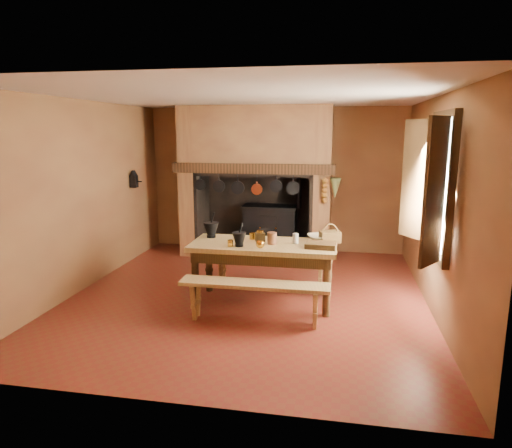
{
  "coord_description": "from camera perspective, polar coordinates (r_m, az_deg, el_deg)",
  "views": [
    {
      "loc": [
        1.25,
        -6.16,
        2.34
      ],
      "look_at": [
        0.06,
        0.3,
        1.0
      ],
      "focal_mm": 32.0,
      "sensor_mm": 36.0,
      "label": 1
    }
  ],
  "objects": [
    {
      "name": "chimney_breast",
      "position": [
        8.63,
        0.04,
        7.99
      ],
      "size": [
        2.95,
        0.96,
        2.8
      ],
      "color": "olive",
      "rests_on": "floor"
    },
    {
      "name": "ceiling",
      "position": [
        6.31,
        -1.09,
        15.68
      ],
      "size": [
        5.5,
        5.5,
        0.0
      ],
      "primitive_type": "plane",
      "rotation": [
        3.14,
        0.0,
        0.0
      ],
      "color": "silver",
      "rests_on": "back_wall"
    },
    {
      "name": "window",
      "position": [
        5.9,
        21.14,
        4.51
      ],
      "size": [
        0.39,
        1.75,
        1.76
      ],
      "color": "white",
      "rests_on": "wall_right"
    },
    {
      "name": "wall_coffee_mill",
      "position": [
        8.58,
        -15.03,
        5.6
      ],
      "size": [
        0.23,
        0.16,
        0.31
      ],
      "color": "black",
      "rests_on": "wall_left"
    },
    {
      "name": "wall_right",
      "position": [
        6.36,
        21.64,
        2.19
      ],
      "size": [
        0.02,
        5.5,
        2.8
      ],
      "primitive_type": "cube",
      "color": "olive",
      "rests_on": "floor"
    },
    {
      "name": "brass_cup",
      "position": [
        5.93,
        0.53,
        -2.6
      ],
      "size": [
        0.11,
        0.11,
        0.09
      ],
      "primitive_type": "imported",
      "rotation": [
        0.0,
        0.0,
        0.01
      ],
      "color": "gold",
      "rests_on": "work_table"
    },
    {
      "name": "mortar_small",
      "position": [
        6.0,
        -2.11,
        -1.83
      ],
      "size": [
        0.19,
        0.19,
        0.32
      ],
      "rotation": [
        0.0,
        0.0,
        -0.41
      ],
      "color": "black",
      "rests_on": "work_table"
    },
    {
      "name": "wicker_basket",
      "position": [
        6.32,
        9.22,
        -1.5
      ],
      "size": [
        0.31,
        0.27,
        0.26
      ],
      "rotation": [
        0.0,
        0.0,
        0.32
      ],
      "color": "#543919",
      "rests_on": "work_table"
    },
    {
      "name": "iron_range",
      "position": [
        8.9,
        1.83,
        -0.54
      ],
      "size": [
        1.12,
        0.55,
        1.6
      ],
      "color": "black",
      "rests_on": "floor"
    },
    {
      "name": "bench_front",
      "position": [
        5.68,
        -0.22,
        -8.57
      ],
      "size": [
        1.85,
        0.32,
        0.52
      ],
      "color": "tan",
      "rests_on": "floor"
    },
    {
      "name": "back_wall",
      "position": [
        9.05,
        2.42,
        5.53
      ],
      "size": [
        5.0,
        0.02,
        2.8
      ],
      "primitive_type": "cube",
      "color": "olive",
      "rests_on": "floor"
    },
    {
      "name": "herb_bunch",
      "position": [
        8.01,
        9.86,
        4.45
      ],
      "size": [
        0.2,
        0.2,
        0.35
      ],
      "primitive_type": "cone",
      "rotation": [
        3.14,
        0.0,
        0.0
      ],
      "color": "brown",
      "rests_on": "chimney_breast"
    },
    {
      "name": "coffee_grinder",
      "position": [
        6.28,
        0.51,
        -1.54
      ],
      "size": [
        0.18,
        0.16,
        0.19
      ],
      "rotation": [
        0.0,
        0.0,
        0.35
      ],
      "color": "#362311",
      "rests_on": "work_table"
    },
    {
      "name": "mixing_bowl",
      "position": [
        6.38,
        8.04,
        -1.72
      ],
      "size": [
        0.44,
        0.44,
        0.08
      ],
      "primitive_type": "imported",
      "rotation": [
        0.0,
        0.0,
        0.36
      ],
      "color": "beige",
      "rests_on": "work_table"
    },
    {
      "name": "hearth_pans",
      "position": [
        8.98,
        -4.78,
        -3.02
      ],
      "size": [
        0.51,
        0.62,
        0.2
      ],
      "color": "gold",
      "rests_on": "floor"
    },
    {
      "name": "stoneware_crock",
      "position": [
        6.12,
        2.0,
        -1.79
      ],
      "size": [
        0.16,
        0.16,
        0.16
      ],
      "primitive_type": "cylinder",
      "rotation": [
        0.0,
        0.0,
        0.27
      ],
      "color": "brown",
      "rests_on": "work_table"
    },
    {
      "name": "wall_front",
      "position": [
        3.76,
        -9.4,
        -3.14
      ],
      "size": [
        5.0,
        0.02,
        2.8
      ],
      "primitive_type": "cube",
      "color": "olive",
      "rests_on": "floor"
    },
    {
      "name": "mortar_large",
      "position": [
        6.53,
        -5.63,
        -0.63
      ],
      "size": [
        0.22,
        0.22,
        0.37
      ],
      "rotation": [
        0.0,
        0.0,
        -0.32
      ],
      "color": "black",
      "rests_on": "work_table"
    },
    {
      "name": "onion_string",
      "position": [
        8.02,
        8.56,
        4.14
      ],
      "size": [
        0.12,
        0.1,
        0.46
      ],
      "primitive_type": null,
      "color": "#935B1B",
      "rests_on": "chimney_breast"
    },
    {
      "name": "bench_back",
      "position": [
        6.93,
        1.83,
        -4.83
      ],
      "size": [
        1.85,
        0.32,
        0.52
      ],
      "color": "tan",
      "rests_on": "floor"
    },
    {
      "name": "work_table",
      "position": [
        6.23,
        0.95,
        -3.61
      ],
      "size": [
        1.96,
        0.87,
        0.85
      ],
      "color": "tan",
      "rests_on": "floor"
    },
    {
      "name": "floor",
      "position": [
        6.71,
        -1.0,
        -8.91
      ],
      "size": [
        5.5,
        5.5,
        0.0
      ],
      "primitive_type": "plane",
      "color": "maroon",
      "rests_on": "ground"
    },
    {
      "name": "hanging_pans",
      "position": [
        8.19,
        -0.86,
        4.63
      ],
      "size": [
        1.92,
        0.29,
        0.27
      ],
      "color": "black",
      "rests_on": "chimney_breast"
    },
    {
      "name": "glass_jar",
      "position": [
        6.17,
        4.96,
        -1.82
      ],
      "size": [
        0.08,
        0.08,
        0.14
      ],
      "primitive_type": "cylinder",
      "rotation": [
        0.0,
        0.0,
        -0.03
      ],
      "color": "beige",
      "rests_on": "work_table"
    },
    {
      "name": "wooden_tray",
      "position": [
        6.0,
        8.12,
        -2.64
      ],
      "size": [
        0.41,
        0.31,
        0.07
      ],
      "primitive_type": "cube",
      "rotation": [
        0.0,
        0.0,
        -0.08
      ],
      "color": "#362311",
      "rests_on": "work_table"
    },
    {
      "name": "brass_mug_b",
      "position": [
        6.41,
        -0.45,
        -1.51
      ],
      "size": [
        0.1,
        0.1,
        0.09
      ],
      "primitive_type": "cylinder",
      "rotation": [
        0.0,
        0.0,
        -0.32
      ],
      "color": "gold",
      "rests_on": "work_table"
    },
    {
      "name": "wall_left",
      "position": [
        7.28,
        -20.76,
        3.33
      ],
      "size": [
        0.02,
        5.5,
        2.8
      ],
      "primitive_type": "cube",
      "color": "olive",
      "rests_on": "floor"
    },
    {
      "name": "brass_mug_a",
      "position": [
        6.02,
        -3.22,
        -2.41
      ],
      "size": [
        0.08,
        0.08,
        0.08
      ],
      "primitive_type": "cylinder",
      "rotation": [
        0.0,
        0.0,
        0.07
      ],
      "color": "gold",
      "rests_on": "work_table"
    }
  ]
}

